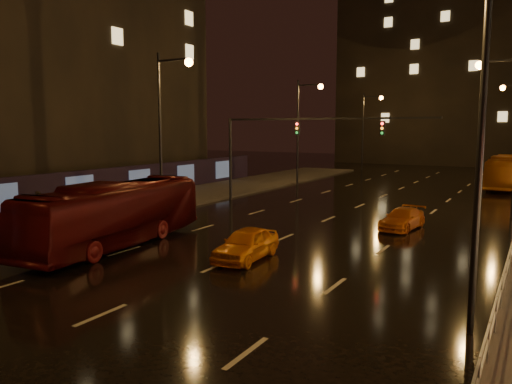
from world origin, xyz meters
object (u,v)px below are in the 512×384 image
bus_red (115,214)px  pedestrian_c (38,204)px  bus_curb (505,172)px  taxi_near (246,244)px  taxi_far (402,219)px

bus_red → pedestrian_c: bus_red is taller
bus_curb → pedestrian_c: size_ratio=6.95×
bus_red → pedestrian_c: bearing=156.7°
bus_curb → pedestrian_c: bearing=-125.9°
bus_red → bus_curb: size_ratio=1.00×
bus_curb → taxi_near: size_ratio=2.73×
taxi_near → bus_curb: bearing=73.3°
bus_curb → taxi_near: 34.04m
bus_curb → taxi_near: bearing=-102.1°
bus_red → taxi_near: bus_red is taller
bus_curb → taxi_far: bus_curb is taller
pedestrian_c → taxi_near: bearing=-78.9°
taxi_far → bus_red: bearing=-128.5°
bus_curb → pedestrian_c: 39.13m
bus_red → taxi_far: (10.67, 10.61, -0.94)m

